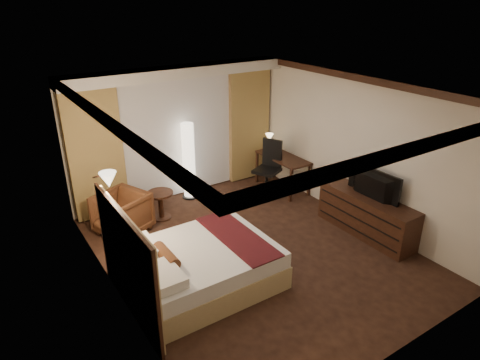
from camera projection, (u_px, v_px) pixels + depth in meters
floor at (253, 251)px, 7.17m from camera, size 4.50×5.50×0.01m
ceiling at (255, 90)px, 6.08m from camera, size 4.50×5.50×0.01m
back_wall at (177, 132)px, 8.72m from camera, size 4.50×0.02×2.70m
left_wall at (111, 215)px, 5.49m from camera, size 0.02×5.50×2.70m
right_wall at (355, 150)px, 7.76m from camera, size 0.02×5.50×2.70m
crown_molding at (255, 94)px, 6.11m from camera, size 4.50×5.50×0.12m
soffit at (178, 72)px, 8.03m from camera, size 4.50×0.50×0.20m
curtain_sheer at (179, 138)px, 8.70m from camera, size 2.48×0.04×2.45m
curtain_left_drape at (96, 155)px, 7.80m from camera, size 1.00×0.14×2.45m
curtain_right_drape at (249, 126)px, 9.52m from camera, size 1.00×0.14×2.45m
wall_sconce at (108, 180)px, 5.86m from camera, size 0.24×0.24×0.24m
bed at (201, 266)px, 6.24m from camera, size 2.09×1.63×0.61m
headboard at (128, 264)px, 5.53m from camera, size 0.12×1.93×1.50m
armchair at (122, 212)px, 7.57m from camera, size 1.00×1.03×0.83m
side_table at (161, 205)px, 8.10m from camera, size 0.49×0.49×0.54m
floor_lamp at (189, 161)px, 8.73m from camera, size 0.34×0.34×1.62m
desk at (282, 173)px, 9.29m from camera, size 0.55×1.29×0.75m
desk_lamp at (269, 143)px, 9.44m from camera, size 0.18×0.18×0.34m
office_chair at (267, 169)px, 8.93m from camera, size 0.76×0.76×1.18m
dresser at (366, 215)px, 7.55m from camera, size 0.50×1.88×0.73m
television at (370, 181)px, 7.26m from camera, size 0.63×1.08×0.14m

